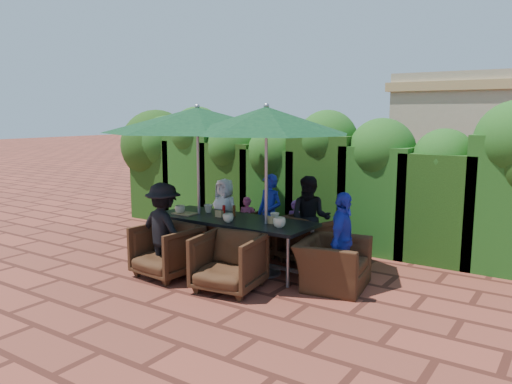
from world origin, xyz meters
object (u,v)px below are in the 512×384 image
Objects in this scene: chair_near_left at (167,248)px; umbrella_left at (197,120)px; chair_far_mid at (267,231)px; chair_far_left at (230,226)px; chair_end_right at (333,256)px; dining_table at (233,223)px; umbrella_right at (266,121)px; chair_near_right at (229,260)px; chair_far_right at (312,237)px.

umbrella_left is at bearing 102.88° from chair_near_left.
chair_far_mid is (0.66, 0.96, -1.85)m from umbrella_left.
chair_far_mid is 1.90m from chair_near_left.
chair_far_left is 0.74× the size of chair_end_right.
chair_far_left is at bearing 129.71° from dining_table.
umbrella_right is at bearing -3.08° from dining_table.
umbrella_left is at bearing -177.19° from dining_table.
umbrella_left is 3.52× the size of chair_near_left.
chair_near_right reaches higher than dining_table.
chair_far_left is at bearing 145.55° from umbrella_right.
chair_far_right is 2.24m from chair_near_left.
chair_far_left is 1.00× the size of chair_far_mid.
chair_end_right is at bearing 1.31° from umbrella_left.
umbrella_left reaches higher than dining_table.
chair_near_left is at bearing 103.48° from chair_end_right.
dining_table reaches higher than chair_far_mid.
umbrella_right is 2.17m from chair_far_mid.
chair_far_right is at bearing 171.21° from chair_far_mid.
chair_far_right reaches higher than chair_far_mid.
chair_end_right is (2.29, 0.05, -1.79)m from umbrella_left.
chair_far_left is (-0.10, 0.93, -1.85)m from umbrella_left.
chair_near_left is at bearing 173.12° from chair_near_right.
chair_near_left is at bearing 83.97° from chair_far_left.
chair_near_left is 1.09m from chair_near_right.
umbrella_right is at bearing -0.06° from umbrella_left.
umbrella_right is at bearing 78.52° from chair_near_right.
chair_far_right is 1.00× the size of chair_near_left.
chair_far_left and chair_far_mid have the same top height.
chair_near_right is 0.85× the size of chair_end_right.
chair_far_right reaches higher than chair_near_left.
chair_near_left reaches higher than chair_far_left.
chair_near_right is at bearing 113.36° from chair_far_left.
chair_near_left is 0.99× the size of chair_near_right.
chair_far_mid is 1.88m from chair_near_right.
umbrella_right reaches higher than chair_far_left.
chair_end_right is at bearing 31.08° from chair_near_right.
chair_end_right is at bearing 148.04° from chair_far_mid.
dining_table is 3.03× the size of chair_near_right.
chair_near_left reaches higher than chair_far_mid.
chair_end_right is at bearing 146.62° from chair_far_left.
umbrella_left reaches higher than chair_near_left.
dining_table is 3.49× the size of chair_far_mid.
chair_far_right is at bearing 164.58° from chair_far_left.
chair_far_mid is at bearing 10.07° from chair_far_right.
chair_near_left is (-0.52, -0.90, -0.27)m from dining_table.
chair_far_left is at bearing 13.74° from chair_far_right.
umbrella_left is 2.91m from chair_end_right.
chair_far_right is (1.54, 0.87, -1.80)m from umbrella_left.
umbrella_right is 2.98× the size of chair_far_right.
chair_far_left is 1.81m from chair_near_left.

